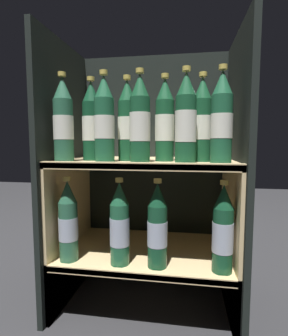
{
  "coord_description": "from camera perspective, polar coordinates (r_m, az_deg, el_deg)",
  "views": [
    {
      "loc": [
        0.15,
        -0.78,
        0.63
      ],
      "look_at": [
        0.0,
        0.14,
        0.54
      ],
      "focal_mm": 28.0,
      "sensor_mm": 36.0,
      "label": 1
    }
  ],
  "objects": [
    {
      "name": "fridge_back_wall",
      "position": [
        1.21,
        2.08,
        -0.36
      ],
      "size": [
        0.68,
        0.02,
        1.02
      ],
      "primitive_type": "cube",
      "color": "black",
      "rests_on": "ground_plane"
    },
    {
      "name": "fridge_side_left",
      "position": [
        1.1,
        -16.67,
        -1.2
      ],
      "size": [
        0.02,
        0.45,
        1.02
      ],
      "primitive_type": "cube",
      "color": "black",
      "rests_on": "ground_plane"
    },
    {
      "name": "fridge_side_right",
      "position": [
        1.01,
        19.44,
        -1.89
      ],
      "size": [
        0.02,
        0.45,
        1.02
      ],
      "primitive_type": "cube",
      "color": "black",
      "rests_on": "ground_plane"
    },
    {
      "name": "shelf_lower",
      "position": [
        1.08,
        0.45,
        -19.23
      ],
      "size": [
        0.64,
        0.41,
        0.22
      ],
      "color": "#DBBC84",
      "rests_on": "ground_plane"
    },
    {
      "name": "shelf_upper",
      "position": [
        1.01,
        0.49,
        -7.02
      ],
      "size": [
        0.64,
        0.41,
        0.57
      ],
      "color": "#DBBC84",
      "rests_on": "ground_plane"
    },
    {
      "name": "bottle_upper_front_0",
      "position": [
        0.94,
        -17.16,
        9.58
      ],
      "size": [
        0.07,
        0.07,
        0.3
      ],
      "color": "#285B42",
      "rests_on": "shelf_upper"
    },
    {
      "name": "bottle_upper_front_1",
      "position": [
        0.88,
        -8.66,
        10.04
      ],
      "size": [
        0.07,
        0.07,
        0.3
      ],
      "color": "#1E5638",
      "rests_on": "shelf_upper"
    },
    {
      "name": "bottle_upper_front_2",
      "position": [
        0.86,
        -0.77,
        10.19
      ],
      "size": [
        0.07,
        0.07,
        0.3
      ],
      "color": "#194C2D",
      "rests_on": "shelf_upper"
    },
    {
      "name": "bottle_upper_front_3",
      "position": [
        0.84,
        9.08,
        10.18
      ],
      "size": [
        0.07,
        0.07,
        0.3
      ],
      "color": "#194C2D",
      "rests_on": "shelf_upper"
    },
    {
      "name": "bottle_upper_front_4",
      "position": [
        0.85,
        16.55,
        10.06
      ],
      "size": [
        0.07,
        0.07,
        0.3
      ],
      "color": "#1E5638",
      "rests_on": "shelf_upper"
    },
    {
      "name": "bottle_upper_back_0",
      "position": [
        0.98,
        -11.35,
        9.51
      ],
      "size": [
        0.07,
        0.07,
        0.3
      ],
      "color": "#144228",
      "rests_on": "shelf_upper"
    },
    {
      "name": "bottle_upper_back_1",
      "position": [
        0.94,
        -3.66,
        9.8
      ],
      "size": [
        0.07,
        0.07,
        0.3
      ],
      "color": "#194C2D",
      "rests_on": "shelf_upper"
    },
    {
      "name": "bottle_upper_back_2",
      "position": [
        0.92,
        4.54,
        9.85
      ],
      "size": [
        0.07,
        0.07,
        0.3
      ],
      "color": "#194C2D",
      "rests_on": "shelf_upper"
    },
    {
      "name": "bottle_upper_back_3",
      "position": [
        0.92,
        12.53,
        9.78
      ],
      "size": [
        0.07,
        0.07,
        0.3
      ],
      "color": "#194C2D",
      "rests_on": "shelf_upper"
    },
    {
      "name": "bottle_lower_front_0",
      "position": [
        0.97,
        -16.17,
        -11.41
      ],
      "size": [
        0.07,
        0.07,
        0.3
      ],
      "color": "#285B42",
      "rests_on": "shelf_lower"
    },
    {
      "name": "bottle_lower_front_1",
      "position": [
        0.91,
        -5.33,
        -12.42
      ],
      "size": [
        0.07,
        0.07,
        0.3
      ],
      "color": "#1E5638",
      "rests_on": "shelf_lower"
    },
    {
      "name": "bottle_lower_front_2",
      "position": [
        0.89,
        2.93,
        -12.83
      ],
      "size": [
        0.07,
        0.07,
        0.3
      ],
      "color": "#144228",
      "rests_on": "shelf_lower"
    },
    {
      "name": "bottle_lower_front_3",
      "position": [
        0.89,
        16.79,
        -13.04
      ],
      "size": [
        0.07,
        0.07,
        0.3
      ],
      "color": "#144228",
      "rests_on": "shelf_lower"
    }
  ]
}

